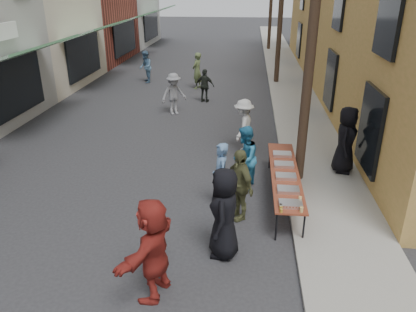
% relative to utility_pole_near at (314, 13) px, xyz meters
% --- Properties ---
extents(ground, '(120.00, 120.00, 0.00)m').
position_rel_utility_pole_near_xyz_m(ground, '(-4.30, -3.00, -4.50)').
color(ground, '#28282B').
rests_on(ground, ground).
extents(sidewalk, '(2.20, 60.00, 0.10)m').
position_rel_utility_pole_near_xyz_m(sidewalk, '(0.70, 12.00, -4.45)').
color(sidewalk, gray).
rests_on(sidewalk, ground).
extents(storefront_row, '(8.00, 37.00, 9.00)m').
position_rel_utility_pole_near_xyz_m(storefront_row, '(-14.30, 11.96, -0.38)').
color(storefront_row, maroon).
rests_on(storefront_row, ground).
extents(utility_pole_near, '(0.26, 0.26, 9.00)m').
position_rel_utility_pole_near_xyz_m(utility_pole_near, '(0.00, 0.00, 0.00)').
color(utility_pole_near, '#2D2116').
rests_on(utility_pole_near, ground).
extents(serving_table, '(0.70, 4.00, 0.75)m').
position_rel_utility_pole_near_xyz_m(serving_table, '(-0.50, -1.10, -3.79)').
color(serving_table, maroon).
rests_on(serving_table, ground).
extents(catering_tray_sausage, '(0.50, 0.33, 0.08)m').
position_rel_utility_pole_near_xyz_m(catering_tray_sausage, '(-0.50, -2.75, -3.71)').
color(catering_tray_sausage, maroon).
rests_on(catering_tray_sausage, serving_table).
extents(catering_tray_foil_b, '(0.50, 0.33, 0.08)m').
position_rel_utility_pole_near_xyz_m(catering_tray_foil_b, '(-0.50, -2.10, -3.71)').
color(catering_tray_foil_b, '#B2B2B7').
rests_on(catering_tray_foil_b, serving_table).
extents(catering_tray_buns, '(0.50, 0.33, 0.08)m').
position_rel_utility_pole_near_xyz_m(catering_tray_buns, '(-0.50, -1.40, -3.71)').
color(catering_tray_buns, tan).
rests_on(catering_tray_buns, serving_table).
extents(catering_tray_foil_d, '(0.50, 0.33, 0.08)m').
position_rel_utility_pole_near_xyz_m(catering_tray_foil_d, '(-0.50, -0.70, -3.71)').
color(catering_tray_foil_d, '#B2B2B7').
rests_on(catering_tray_foil_d, serving_table).
extents(catering_tray_buns_end, '(0.50, 0.33, 0.08)m').
position_rel_utility_pole_near_xyz_m(catering_tray_buns_end, '(-0.50, -0.00, -3.71)').
color(catering_tray_buns_end, tan).
rests_on(catering_tray_buns_end, serving_table).
extents(condiment_jar_a, '(0.07, 0.07, 0.08)m').
position_rel_utility_pole_near_xyz_m(condiment_jar_a, '(-0.72, -3.05, -3.71)').
color(condiment_jar_a, '#A57F26').
rests_on(condiment_jar_a, serving_table).
extents(condiment_jar_b, '(0.07, 0.07, 0.08)m').
position_rel_utility_pole_near_xyz_m(condiment_jar_b, '(-0.72, -2.95, -3.71)').
color(condiment_jar_b, '#A57F26').
rests_on(condiment_jar_b, serving_table).
extents(condiment_jar_c, '(0.07, 0.07, 0.08)m').
position_rel_utility_pole_near_xyz_m(condiment_jar_c, '(-0.72, -2.85, -3.71)').
color(condiment_jar_c, '#A57F26').
rests_on(condiment_jar_c, serving_table).
extents(cup_stack, '(0.08, 0.08, 0.12)m').
position_rel_utility_pole_near_xyz_m(cup_stack, '(-0.30, -3.00, -3.69)').
color(cup_stack, tan).
rests_on(cup_stack, serving_table).
extents(guest_front_a, '(0.68, 0.98, 1.93)m').
position_rel_utility_pole_near_xyz_m(guest_front_a, '(-1.89, -3.57, -3.53)').
color(guest_front_a, black).
rests_on(guest_front_a, ground).
extents(guest_front_b, '(0.55, 0.70, 1.68)m').
position_rel_utility_pole_near_xyz_m(guest_front_b, '(-2.10, -1.62, -3.66)').
color(guest_front_b, '#5376A1').
rests_on(guest_front_b, ground).
extents(guest_front_c, '(0.85, 0.99, 1.77)m').
position_rel_utility_pole_near_xyz_m(guest_front_c, '(-1.54, -0.61, -3.62)').
color(guest_front_c, teal).
rests_on(guest_front_c, ground).
extents(guest_front_d, '(0.91, 1.27, 1.77)m').
position_rel_utility_pole_near_xyz_m(guest_front_d, '(-1.62, 2.01, -3.62)').
color(guest_front_d, silver).
rests_on(guest_front_d, ground).
extents(guest_front_e, '(0.92, 1.09, 1.75)m').
position_rel_utility_pole_near_xyz_m(guest_front_e, '(-1.63, -2.11, -3.63)').
color(guest_front_e, brown).
rests_on(guest_front_e, ground).
extents(guest_queue_back, '(1.00, 1.87, 1.92)m').
position_rel_utility_pole_near_xyz_m(guest_queue_back, '(-3.03, -4.85, -3.54)').
color(guest_queue_back, maroon).
rests_on(guest_queue_back, ground).
extents(server, '(0.89, 1.10, 1.94)m').
position_rel_utility_pole_near_xyz_m(server, '(1.30, 0.57, -3.43)').
color(server, black).
rests_on(server, sidewalk).
extents(passerby_left, '(1.29, 1.18, 1.74)m').
position_rel_utility_pole_near_xyz_m(passerby_left, '(-4.61, 5.87, -3.63)').
color(passerby_left, gray).
rests_on(passerby_left, ground).
extents(passerby_mid, '(0.96, 0.57, 1.53)m').
position_rel_utility_pole_near_xyz_m(passerby_mid, '(-3.51, 7.86, -3.74)').
color(passerby_mid, black).
rests_on(passerby_mid, ground).
extents(passerby_right, '(0.66, 0.79, 1.86)m').
position_rel_utility_pole_near_xyz_m(passerby_right, '(-4.20, 10.38, -3.57)').
color(passerby_right, '#4F5F37').
rests_on(passerby_right, ground).
extents(passerby_far, '(0.86, 0.99, 1.73)m').
position_rel_utility_pole_near_xyz_m(passerby_far, '(-7.20, 11.47, -3.63)').
color(passerby_far, '#4F7699').
rests_on(passerby_far, ground).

